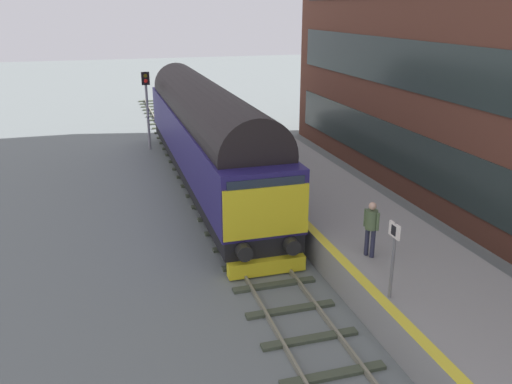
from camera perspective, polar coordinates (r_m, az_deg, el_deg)
ground_plane at (r=19.39m, az=-1.90°, el=-4.26°), size 140.00×140.00×0.00m
track_main at (r=19.37m, az=-1.90°, el=-4.11°), size 2.50×60.00×0.15m
station_platform at (r=20.33m, az=7.95°, el=-1.78°), size 4.00×44.00×1.01m
diesel_locomotive at (r=24.06m, az=-5.50°, el=6.59°), size 2.74×18.82×4.68m
signal_post_near at (r=30.62m, az=-11.68°, el=9.51°), size 0.44×0.22×4.38m
platform_number_sign at (r=13.09m, az=14.60°, el=-5.95°), size 0.10×0.44×1.97m
waiting_passenger at (r=15.22m, az=12.31°, el=-3.41°), size 0.46×0.47×1.64m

